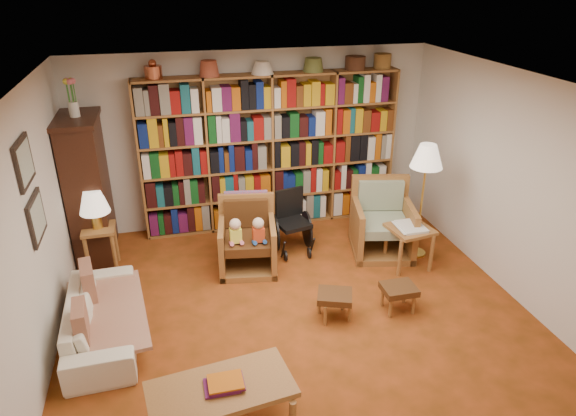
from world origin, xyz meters
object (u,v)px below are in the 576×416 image
object	(u,v)px
sofa	(102,317)
armchair_sage	(380,224)
wheelchair	(291,223)
footstool_a	(335,298)
coffee_table	(221,392)
side_table_lamp	(100,239)
floor_lamp	(427,161)
armchair_leather	(246,238)
footstool_b	(399,291)
side_table_papers	(410,234)

from	to	relation	value
sofa	armchair_sage	bearing A→B (deg)	-74.85
wheelchair	footstool_a	bearing A→B (deg)	-87.55
footstool_a	coffee_table	xyz separation A→B (m)	(-1.37, -1.19, 0.13)
side_table_lamp	floor_lamp	bearing A→B (deg)	-8.71
armchair_sage	footstool_a	distance (m)	1.71
side_table_lamp	wheelchair	distance (m)	2.44
armchair_leather	sofa	bearing A→B (deg)	-147.30
armchair_leather	footstool_b	size ratio (longest dim) A/B	2.47
wheelchair	coffee_table	bearing A→B (deg)	-114.77
armchair_leather	armchair_sage	size ratio (longest dim) A/B	0.94
armchair_sage	footstool_a	xyz separation A→B (m)	(-1.07, -1.32, -0.11)
sofa	coffee_table	distance (m)	1.80
side_table_lamp	coffee_table	distance (m)	3.08
coffee_table	footstool_a	bearing A→B (deg)	41.03
armchair_sage	wheelchair	size ratio (longest dim) A/B	1.17
side_table_lamp	floor_lamp	xyz separation A→B (m)	(4.01, -0.61, 0.89)
side_table_papers	footstool_b	size ratio (longest dim) A/B	1.56
armchair_sage	floor_lamp	size ratio (longest dim) A/B	0.63
wheelchair	sofa	bearing A→B (deg)	-149.91
side_table_lamp	side_table_papers	xyz separation A→B (m)	(3.77, -0.85, 0.03)
side_table_papers	armchair_leather	bearing A→B (deg)	165.33
armchair_sage	side_table_papers	bearing A→B (deg)	-69.55
armchair_leather	side_table_papers	bearing A→B (deg)	-14.67
armchair_sage	footstool_b	xyz separation A→B (m)	(-0.34, -1.36, -0.12)
sofa	armchair_leather	world-z (taller)	armchair_leather
armchair_leather	armchair_sage	world-z (taller)	armchair_sage
side_table_lamp	armchair_leather	bearing A→B (deg)	-10.46
floor_lamp	footstool_b	size ratio (longest dim) A/B	4.17
sofa	armchair_sage	xyz separation A→B (m)	(3.48, 1.06, 0.13)
sofa	side_table_papers	xyz separation A→B (m)	(3.67, 0.56, 0.21)
armchair_leather	side_table_papers	size ratio (longest dim) A/B	1.58
sofa	footstool_b	xyz separation A→B (m)	(3.14, -0.30, 0.01)
armchair_sage	footstool_b	world-z (taller)	armchair_sage
wheelchair	coffee_table	world-z (taller)	wheelchair
footstool_b	sofa	bearing A→B (deg)	174.46
side_table_lamp	armchair_leather	size ratio (longest dim) A/B	0.64
floor_lamp	footstool_b	xyz separation A→B (m)	(-0.78, -1.09, -1.06)
footstool_a	armchair_sage	bearing A→B (deg)	50.96
armchair_leather	wheelchair	world-z (taller)	armchair_leather
armchair_sage	footstool_b	bearing A→B (deg)	-104.17
side_table_lamp	footstool_b	world-z (taller)	side_table_lamp
floor_lamp	coffee_table	xyz separation A→B (m)	(-2.87, -2.25, -0.93)
side_table_papers	footstool_a	world-z (taller)	side_table_papers
wheelchair	footstool_a	world-z (taller)	wheelchair
side_table_lamp	footstool_b	xyz separation A→B (m)	(3.24, -1.71, -0.17)
side_table_lamp	armchair_leather	xyz separation A→B (m)	(1.78, -0.33, -0.05)
footstool_b	coffee_table	bearing A→B (deg)	-151.22
side_table_lamp	armchair_sage	world-z (taller)	armchair_sage
footstool_b	coffee_table	world-z (taller)	coffee_table
side_table_lamp	armchair_sage	xyz separation A→B (m)	(3.58, -0.35, -0.06)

